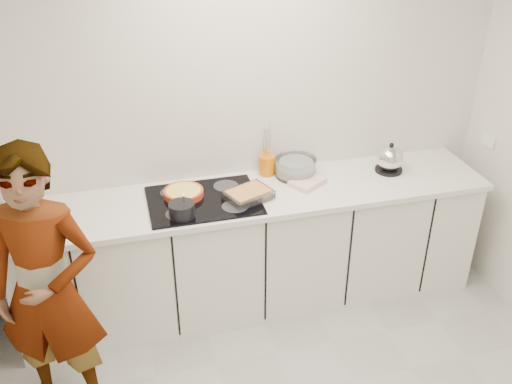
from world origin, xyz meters
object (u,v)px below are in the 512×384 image
object	(u,v)px
mixing_bowl	(296,168)
saucepan	(182,210)
baking_dish	(248,194)
kettle	(390,159)
utensil_crock	(267,165)
cook	(47,291)
tart_dish	(184,193)
hob	(204,200)

from	to	relation	value
mixing_bowl	saucepan	bearing A→B (deg)	-157.42
baking_dish	saucepan	bearing A→B (deg)	-166.23
kettle	utensil_crock	size ratio (longest dim) A/B	1.55
utensil_crock	cook	size ratio (longest dim) A/B	0.09
tart_dish	utensil_crock	xyz separation A→B (m)	(0.62, 0.18, 0.03)
mixing_bowl	kettle	xyz separation A→B (m)	(0.67, -0.10, 0.03)
kettle	utensil_crock	distance (m)	0.88
tart_dish	mixing_bowl	distance (m)	0.82
baking_dish	mixing_bowl	size ratio (longest dim) A/B	1.14
hob	utensil_crock	distance (m)	0.57
hob	tart_dish	xyz separation A→B (m)	(-0.12, 0.08, 0.03)
tart_dish	saucepan	xyz separation A→B (m)	(-0.05, -0.25, 0.02)
tart_dish	baking_dish	xyz separation A→B (m)	(0.41, -0.14, 0.01)
hob	saucepan	xyz separation A→B (m)	(-0.16, -0.17, 0.05)
saucepan	mixing_bowl	size ratio (longest dim) A/B	0.71
tart_dish	utensil_crock	distance (m)	0.65
tart_dish	utensil_crock	size ratio (longest dim) A/B	2.13
saucepan	kettle	bearing A→B (deg)	9.52
hob	cook	world-z (taller)	cook
tart_dish	hob	bearing A→B (deg)	-33.84
saucepan	baking_dish	world-z (taller)	saucepan
kettle	hob	bearing A→B (deg)	-176.40
saucepan	kettle	world-z (taller)	kettle
hob	utensil_crock	size ratio (longest dim) A/B	5.04
tart_dish	baking_dish	size ratio (longest dim) A/B	0.88
hob	utensil_crock	bearing A→B (deg)	27.56
tart_dish	mixing_bowl	size ratio (longest dim) A/B	1.01
tart_dish	cook	xyz separation A→B (m)	(-0.84, -0.69, -0.11)
tart_dish	cook	world-z (taller)	cook
hob	cook	distance (m)	1.14
hob	baking_dish	distance (m)	0.30
baking_dish	kettle	size ratio (longest dim) A/B	1.56
kettle	tart_dish	bearing A→B (deg)	-179.74
hob	kettle	size ratio (longest dim) A/B	3.25
saucepan	kettle	xyz separation A→B (m)	(1.53, 0.26, 0.03)
saucepan	cook	distance (m)	0.92
baking_dish	kettle	distance (m)	1.09
utensil_crock	mixing_bowl	bearing A→B (deg)	-22.45
mixing_bowl	utensil_crock	bearing A→B (deg)	157.55
saucepan	kettle	distance (m)	1.55
cook	hob	bearing A→B (deg)	49.99
saucepan	hob	bearing A→B (deg)	46.07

